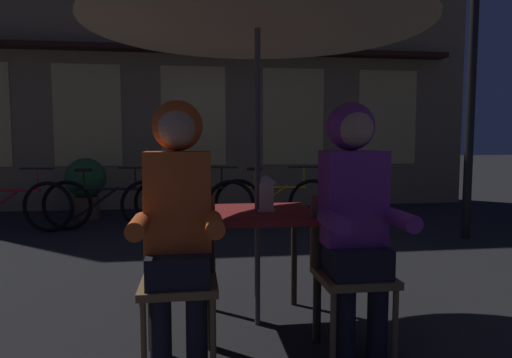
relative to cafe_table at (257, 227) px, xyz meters
The scene contains 14 objects.
ground_plane 0.64m from the cafe_table, ahead, with size 60.00×60.00×0.00m, color #232326.
cafe_table is the anchor object (origin of this frame).
lantern 0.23m from the cafe_table, 17.63° to the left, with size 0.11×0.11×0.23m.
chair_left 0.62m from the cafe_table, 142.45° to the right, with size 0.40×0.40×0.87m.
chair_right 0.62m from the cafe_table, 37.55° to the right, with size 0.40×0.40×0.87m.
person_left_hooded 0.67m from the cafe_table, 138.43° to the right, with size 0.45×0.56×1.40m.
person_right_hooded 0.67m from the cafe_table, 41.57° to the right, with size 0.45×0.56×1.40m.
shopfront_building 5.94m from the cafe_table, 94.18° to the left, with size 10.00×0.93×6.20m.
street_lamp 4.18m from the cafe_table, 37.53° to the left, with size 0.32×0.32×3.88m.
bicycle_nearest 4.35m from the cafe_table, 129.87° to the left, with size 1.67×0.25×0.84m.
bicycle_second 3.69m from the cafe_table, 115.12° to the left, with size 1.68×0.19×0.84m.
bicycle_third 3.34m from the cafe_table, 97.11° to the left, with size 1.64×0.45×0.84m.
bicycle_fourth 3.29m from the cafe_table, 77.75° to the left, with size 1.67×0.32×0.84m.
potted_plant 4.68m from the cafe_table, 115.49° to the left, with size 0.60×0.60×0.92m.
Camera 1 is at (-0.39, -2.78, 1.19)m, focal length 31.45 mm.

